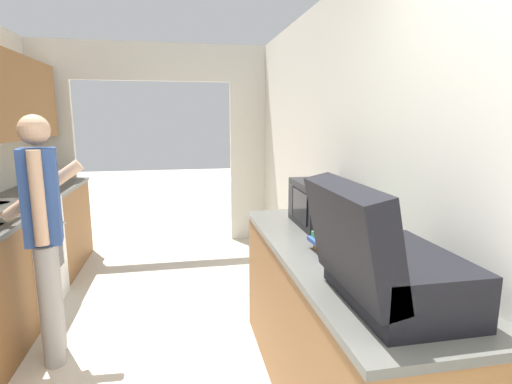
% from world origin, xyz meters
% --- Properties ---
extents(wall_right, '(0.06, 6.81, 2.50)m').
position_xyz_m(wall_right, '(1.43, 1.61, 1.25)').
color(wall_right, silver).
rests_on(wall_right, ground_plane).
extents(wall_far_with_doorway, '(3.19, 0.06, 2.50)m').
position_xyz_m(wall_far_with_doorway, '(0.00, 4.44, 1.46)').
color(wall_far_with_doorway, silver).
rests_on(wall_far_with_doorway, ground_plane).
extents(counter_left, '(0.62, 3.19, 0.91)m').
position_xyz_m(counter_left, '(-1.10, 2.72, 0.46)').
color(counter_left, brown).
rests_on(counter_left, ground_plane).
extents(counter_right, '(0.62, 1.99, 0.91)m').
position_xyz_m(counter_right, '(1.10, 1.22, 0.45)').
color(counter_right, brown).
rests_on(counter_right, ground_plane).
extents(range_oven, '(0.66, 0.79, 1.05)m').
position_xyz_m(range_oven, '(-1.09, 2.73, 0.46)').
color(range_oven, white).
rests_on(range_oven, ground_plane).
extents(person, '(0.53, 0.42, 1.63)m').
position_xyz_m(person, '(-0.58, 1.98, 0.87)').
color(person, '#9E9E9E').
rests_on(person, ground_plane).
extents(suitcase, '(0.49, 0.59, 0.48)m').
position_xyz_m(suitcase, '(1.02, 0.60, 1.07)').
color(suitcase, black).
rests_on(suitcase, counter_right).
extents(microwave, '(0.34, 0.48, 0.29)m').
position_xyz_m(microwave, '(1.21, 1.73, 1.05)').
color(microwave, black).
rests_on(microwave, counter_right).
extents(book_stack, '(0.24, 0.29, 0.10)m').
position_xyz_m(book_stack, '(1.08, 1.18, 0.96)').
color(book_stack, '#C67028').
rests_on(book_stack, counter_right).
extents(knife, '(0.06, 0.32, 0.02)m').
position_xyz_m(knife, '(-1.09, 3.39, 0.92)').
color(knife, '#B7B7BC').
rests_on(knife, counter_left).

